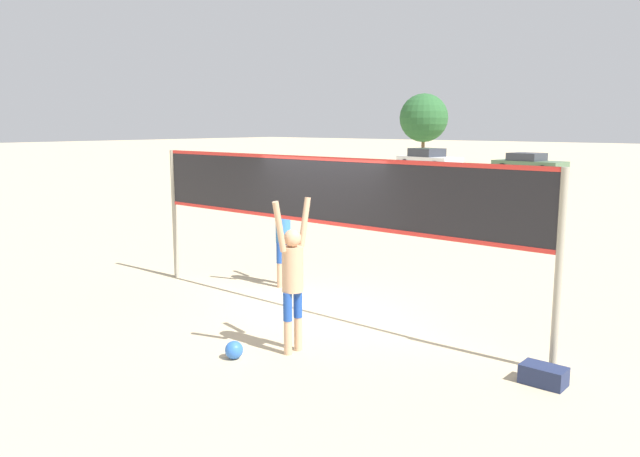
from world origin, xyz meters
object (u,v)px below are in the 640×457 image
object	(u,v)px
gear_bag	(543,375)
tree_right_cluster	(424,118)
volleyball_net	(320,199)
player_spiker	(293,273)
parked_car_near	(428,160)
parked_car_mid	(529,164)
player_blocker	(283,230)
volleyball	(234,350)

from	to	relation	value
gear_bag	tree_right_cluster	size ratio (longest dim) A/B	0.10
volleyball_net	player_spiker	world-z (taller)	volleyball_net
volleyball_net	parked_car_near	xyz separation A→B (m)	(-15.49, 29.73, -1.22)
player_spiker	parked_car_near	xyz separation A→B (m)	(-16.35, 31.31, -0.45)
gear_bag	parked_car_mid	distance (m)	32.91
parked_car_near	parked_car_mid	distance (m)	6.87
player_blocker	player_spiker	bearing A→B (deg)	45.60
parked_car_near	parked_car_mid	bearing A→B (deg)	15.69
player_spiker	parked_car_near	bearing A→B (deg)	27.58
parked_car_mid	tree_right_cluster	xyz separation A→B (m)	(-9.35, 3.13, 2.88)
gear_bag	tree_right_cluster	xyz separation A→B (m)	(-21.79, 33.60, 3.36)
player_spiker	gear_bag	size ratio (longest dim) A/B	4.06
gear_bag	player_blocker	bearing A→B (deg)	166.50
volleyball_net	player_blocker	xyz separation A→B (m)	(-1.62, 0.85, -0.77)
volleyball_net	parked_car_mid	xyz separation A→B (m)	(-8.63, 30.02, -1.27)
player_blocker	volleyball	world-z (taller)	player_blocker
player_blocker	parked_car_near	bearing A→B (deg)	-154.34
player_spiker	parked_car_near	size ratio (longest dim) A/B	0.43
parked_car_near	player_blocker	bearing A→B (deg)	-51.01
player_spiker	player_blocker	bearing A→B (deg)	45.60
volleyball_net	tree_right_cluster	xyz separation A→B (m)	(-17.98, 33.14, 1.62)
player_blocker	parked_car_near	size ratio (longest dim) A/B	0.43
player_blocker	tree_right_cluster	size ratio (longest dim) A/B	0.39
parked_car_mid	tree_right_cluster	world-z (taller)	tree_right_cluster
volleyball	parked_car_mid	world-z (taller)	parked_car_mid
player_spiker	gear_bag	xyz separation A→B (m)	(2.95, 1.12, -0.97)
gear_bag	tree_right_cluster	distance (m)	40.19
parked_car_near	gear_bag	bearing A→B (deg)	-44.07
player_blocker	tree_right_cluster	xyz separation A→B (m)	(-16.36, 32.29, 2.39)
player_spiker	player_blocker	xyz separation A→B (m)	(-2.48, 2.43, -0.00)
volleyball	tree_right_cluster	xyz separation A→B (m)	(-18.42, 35.39, 3.35)
player_blocker	gear_bag	distance (m)	5.67
player_spiker	parked_car_mid	bearing A→B (deg)	16.72
volleyball	tree_right_cluster	bearing A→B (deg)	117.49
gear_bag	parked_car_near	bearing A→B (deg)	122.60
player_blocker	parked_car_mid	world-z (taller)	player_blocker
parked_car_near	tree_right_cluster	world-z (taller)	tree_right_cluster
player_blocker	parked_car_mid	distance (m)	30.00
volleyball_net	player_blocker	world-z (taller)	volleyball_net
player_blocker	volleyball	bearing A→B (deg)	33.54
parked_car_mid	tree_right_cluster	bearing A→B (deg)	168.15
player_blocker	gear_bag	bearing A→B (deg)	76.50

